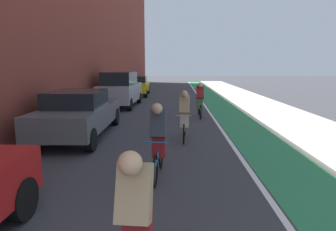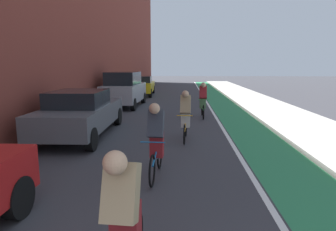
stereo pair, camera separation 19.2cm
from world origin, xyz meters
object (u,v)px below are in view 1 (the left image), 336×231
parked_suv_silver (120,89)px  parked_sedan_yellow_cab (136,85)px  parked_sedan_gray (79,113)px  cyclist_lead (136,224)px  cyclist_far (200,99)px  cyclist_mid (158,140)px  cyclist_trailing (184,114)px

parked_suv_silver → parked_sedan_yellow_cab: parked_suv_silver is taller
parked_sedan_gray → parked_suv_silver: 7.10m
parked_suv_silver → parked_sedan_yellow_cab: 6.44m
cyclist_lead → cyclist_far: 10.62m
parked_suv_silver → cyclist_mid: 11.00m
cyclist_lead → parked_sedan_gray: bearing=112.7°
parked_sedan_yellow_cab → cyclist_lead: cyclist_lead is taller
cyclist_far → cyclist_lead: bearing=-97.7°
cyclist_lead → cyclist_trailing: (0.63, 6.44, 0.04)m
parked_sedan_gray → cyclist_trailing: size_ratio=2.90×
cyclist_trailing → cyclist_far: cyclist_far is taller
parked_sedan_gray → parked_sedan_yellow_cab: 13.53m
cyclist_mid → cyclist_far: 7.38m
cyclist_lead → cyclist_far: size_ratio=1.00×
parked_sedan_yellow_cab → cyclist_far: cyclist_far is taller
cyclist_mid → parked_suv_silver: bearing=105.0°
parked_sedan_yellow_cab → cyclist_lead: bearing=-82.0°
parked_sedan_gray → parked_sedan_yellow_cab: size_ratio=1.07×
parked_suv_silver → cyclist_trailing: bearing=-65.0°
cyclist_lead → parked_suv_silver: bearing=101.6°
parked_suv_silver → cyclist_trailing: parked_suv_silver is taller
cyclist_mid → cyclist_lead: bearing=-90.1°
parked_sedan_gray → parked_sedan_yellow_cab: same height
cyclist_lead → cyclist_far: (1.42, 10.53, 0.04)m
parked_suv_silver → cyclist_lead: parked_suv_silver is taller
cyclist_mid → cyclist_trailing: cyclist_mid is taller
parked_sedan_gray → parked_suv_silver: bearing=90.0°
parked_sedan_yellow_cab → cyclist_trailing: cyclist_trailing is taller
cyclist_trailing → cyclist_far: 4.16m
parked_sedan_yellow_cab → cyclist_trailing: 14.33m
parked_suv_silver → cyclist_mid: (2.85, -10.62, -0.21)m
cyclist_mid → parked_sedan_gray: bearing=128.9°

